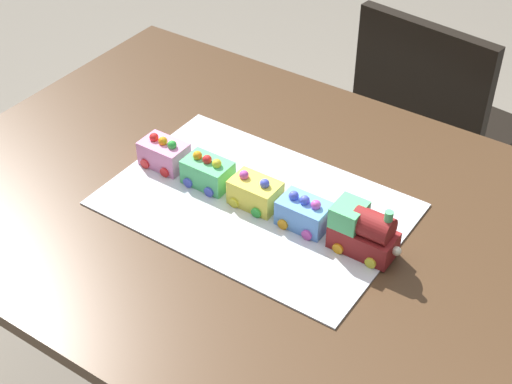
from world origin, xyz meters
The scene contains 8 objects.
dining_table centered at (0.00, 0.00, 0.63)m, with size 1.40×1.00×0.74m.
chair centered at (-0.06, -0.83, 0.47)m, with size 0.45×0.45×0.86m.
cake_board centered at (0.00, 0.00, 0.74)m, with size 0.60×0.40×0.00m, color silver.
cake_locomotive centered at (-0.24, 0.00, 0.79)m, with size 0.14×0.08×0.12m.
cake_car_tanker_sky_blue centered at (-0.12, 0.00, 0.77)m, with size 0.10×0.08×0.07m.
cake_car_flatbed_lemon centered at (0.00, 0.00, 0.77)m, with size 0.10×0.08×0.07m.
cake_car_hopper_mint_green centered at (0.12, 0.00, 0.77)m, with size 0.10×0.08×0.07m.
cake_car_caboose_bubblegum centered at (0.24, 0.00, 0.77)m, with size 0.10×0.08×0.07m.
Camera 1 is at (-0.67, 0.98, 1.74)m, focal length 53.06 mm.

